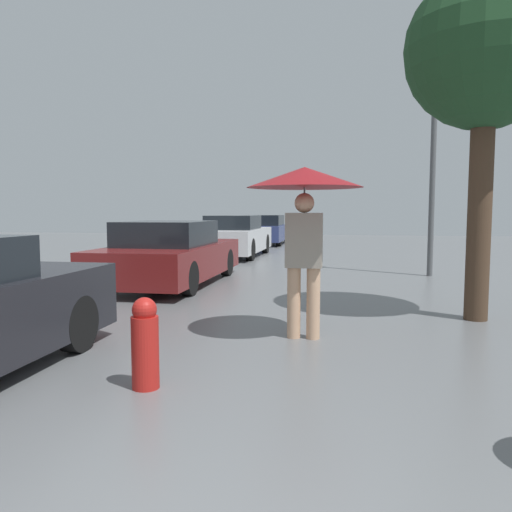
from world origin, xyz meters
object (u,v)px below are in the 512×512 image
Objects in this scene: parked_car_second at (170,255)px; parked_car_third at (235,237)px; pedestrian at (304,195)px; fire_hydrant at (145,343)px; street_lamp at (434,130)px; parked_car_farthest at (264,230)px; tree at (486,53)px.

parked_car_second is 6.16m from parked_car_third.
fire_hydrant is at bearing -121.58° from pedestrian.
fire_hydrant is at bearing -80.81° from parked_car_third.
parked_car_second is 5.85× the size of fire_hydrant.
parked_car_second is 0.84× the size of street_lamp.
tree is (5.30, -14.76, 2.84)m from parked_car_farthest.
pedestrian is 0.44× the size of parked_car_third.
pedestrian is 16.47m from parked_car_farthest.
street_lamp is at bearing -61.81° from parked_car_farthest.
parked_car_farthest is at bearing 100.92° from pedestrian.
parked_car_farthest is at bearing 118.19° from street_lamp.
pedestrian is 2.57× the size of fire_hydrant.
parked_car_farthest is 15.94m from tree.
parked_car_farthest is 0.95× the size of tree.
street_lamp reaches higher than tree.
street_lamp reaches higher than parked_car_second.
street_lamp reaches higher than parked_car_third.
tree is (2.18, 1.38, 1.83)m from pedestrian.
pedestrian is 3.17m from tree.
parked_car_farthest is 0.82× the size of street_lamp.
tree is at bearing 32.38° from pedestrian.
parked_car_farthest is at bearing 96.29° from fire_hydrant.
street_lamp is 9.03m from fire_hydrant.
pedestrian is 0.44× the size of parked_car_second.
parked_car_second is at bearing -89.32° from parked_car_third.
pedestrian is 2.50m from fire_hydrant.
parked_car_farthest reaches higher than parked_car_second.
parked_car_farthest reaches higher than fire_hydrant.
street_lamp is at bearing 66.27° from fire_hydrant.
tree is 0.87× the size of street_lamp.
tree is 6.03× the size of fire_hydrant.
fire_hydrant is at bearing -83.71° from parked_car_farthest.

